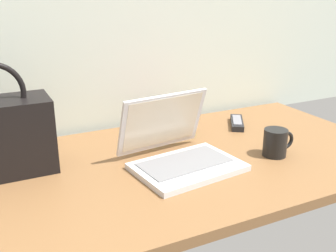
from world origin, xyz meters
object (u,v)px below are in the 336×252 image
object	(u,v)px
laptop	(178,151)
remote_control_near	(237,123)
book_stack	(164,125)
coffee_mug	(276,142)

from	to	relation	value
laptop	remote_control_near	world-z (taller)	laptop
laptop	book_stack	distance (m)	0.26
coffee_mug	book_stack	world-z (taller)	coffee_mug
coffee_mug	book_stack	size ratio (longest dim) A/B	0.52
remote_control_near	book_stack	size ratio (longest dim) A/B	0.74
laptop	coffee_mug	xyz separation A→B (m)	(0.31, -0.08, 0.00)
laptop	remote_control_near	xyz separation A→B (m)	(0.38, 0.22, -0.03)
remote_control_near	laptop	bearing A→B (deg)	-149.86
laptop	coffee_mug	size ratio (longest dim) A/B	2.97
laptop	book_stack	bearing A→B (deg)	73.89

